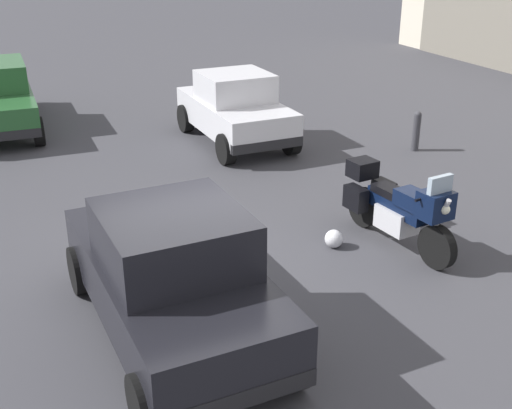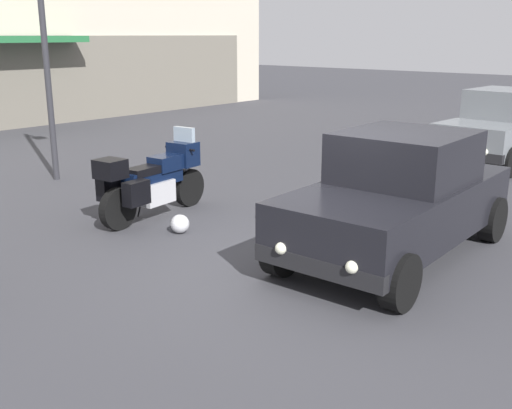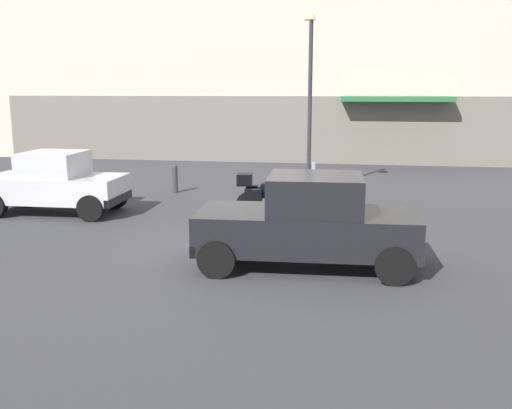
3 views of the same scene
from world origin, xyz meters
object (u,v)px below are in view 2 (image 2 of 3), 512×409
car_hatchback_near (504,127)px  car_wagon_end (399,197)px  motorcycle (153,180)px  helmet (180,224)px  streetlamp_curbside (46,19)px

car_hatchback_near → car_wagon_end: bearing=12.6°
motorcycle → car_hatchback_near: size_ratio=0.57×
car_hatchback_near → helmet: bearing=-8.1°
car_wagon_end → streetlamp_curbside: bearing=-87.9°
helmet → streetlamp_curbside: bearing=80.9°
car_wagon_end → car_hatchback_near: bearing=-172.5°
helmet → car_hatchback_near: car_hatchback_near is taller
car_wagon_end → streetlamp_curbside: 7.60m
motorcycle → car_wagon_end: car_wagon_end is taller
motorcycle → helmet: size_ratio=8.08×
helmet → car_wagon_end: car_wagon_end is taller
helmet → car_hatchback_near: (8.43, -1.64, 0.67)m
helmet → car_wagon_end: (1.23, -2.87, 0.67)m
helmet → streetlamp_curbside: 5.32m
motorcycle → streetlamp_curbside: 4.27m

